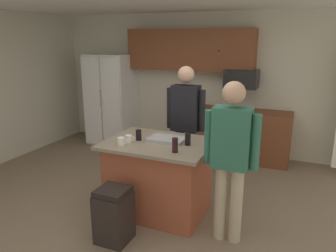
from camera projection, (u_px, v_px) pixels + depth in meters
floor at (147, 216)px, 4.09m from camera, size 7.04×7.04×0.00m
back_wall at (212, 83)px, 6.24m from camera, size 6.40×0.10×2.60m
cabinet_run_upper at (190, 50)px, 6.05m from camera, size 2.40×0.38×0.75m
cabinet_run_lower at (238, 134)px, 5.95m from camera, size 1.80×0.63×0.90m
refrigerator at (111, 100)px, 6.73m from camera, size 0.87×0.76×1.83m
microwave_over_range at (241, 79)px, 5.70m from camera, size 0.56×0.40×0.32m
kitchen_island at (159, 177)px, 4.09m from camera, size 1.28×0.96×0.92m
person_guest_right at (185, 119)px, 4.66m from camera, size 0.57×0.23×1.77m
person_guest_left at (231, 152)px, 3.36m from camera, size 0.57×0.23×1.74m
glass_dark_ale at (175, 145)px, 3.59m from camera, size 0.07×0.07×0.16m
mug_ceramic_white at (121, 141)px, 3.84m from camera, size 0.13×0.09×0.09m
glass_stout_tall at (188, 139)px, 3.84m from camera, size 0.07×0.07×0.14m
glass_short_whisky at (139, 135)px, 4.02m from camera, size 0.07×0.07×0.13m
mug_blue_stoneware at (129, 139)px, 3.94m from camera, size 0.12×0.08×0.09m
serving_tray at (167, 139)px, 4.00m from camera, size 0.44×0.30×0.04m
trash_bin at (114, 215)px, 3.52m from camera, size 0.34×0.34×0.61m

